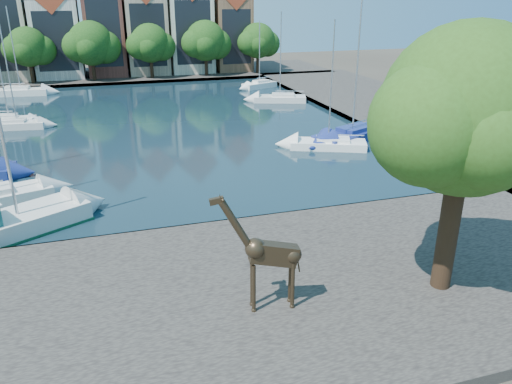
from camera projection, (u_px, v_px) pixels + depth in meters
ground at (217, 229)px, 27.03m from camera, size 160.00×160.00×0.00m
water_basin at (162, 124)px, 48.32m from camera, size 38.00×50.00×0.08m
near_quay at (255, 294)px, 20.73m from camera, size 50.00×14.00×0.50m
far_quay at (136, 74)px, 76.65m from camera, size 60.00×16.00×0.50m
right_quay at (389, 106)px, 55.06m from camera, size 14.00×52.00×0.50m
plane_tree at (469, 117)px, 18.27m from camera, size 8.32×6.40×10.62m
townhouse_west_mid at (5, 21)px, 69.04m from camera, size 5.94×9.18×16.79m
townhouse_west_inner at (56, 27)px, 71.14m from camera, size 6.43×9.18×15.15m
townhouse_center at (103, 19)px, 72.54m from camera, size 5.44×9.18×16.93m
townhouse_east_inner at (145, 23)px, 74.41m from camera, size 5.94×9.18×15.79m
townhouse_east_mid at (188, 20)px, 76.04m from camera, size 6.43×9.18×16.65m
townhouse_east_end at (229, 26)px, 78.19m from camera, size 5.44×9.18×14.43m
far_tree_west at (29, 48)px, 66.18m from camera, size 6.76×5.20×7.36m
far_tree_mid_west at (92, 45)px, 68.29m from camera, size 7.80×6.00×8.00m
far_tree_mid_east at (151, 44)px, 70.52m from camera, size 7.02×5.40×7.52m
far_tree_east at (206, 42)px, 72.67m from camera, size 7.54×5.80×7.84m
far_tree_far_east at (258, 42)px, 74.91m from camera, size 6.76×5.20×7.36m
giraffe_statue at (267, 254)px, 18.60m from camera, size 3.34×0.78×4.76m
sailboat_left_c at (17, 123)px, 46.54m from camera, size 5.11×2.37×10.55m
sailboat_left_d at (9, 119)px, 47.89m from camera, size 4.90×2.37×8.32m
sailboat_left_e at (21, 90)px, 61.79m from camera, size 6.61×2.98×10.41m
sailboat_right_a at (328, 142)px, 40.62m from camera, size 6.43×4.32×10.00m
sailboat_right_b at (352, 133)px, 42.81m from camera, size 7.91×5.38×12.25m
sailboat_right_c at (280, 97)px, 58.02m from camera, size 6.32×3.89×9.97m
sailboat_right_d at (259, 84)px, 66.50m from camera, size 5.12×3.47×8.50m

